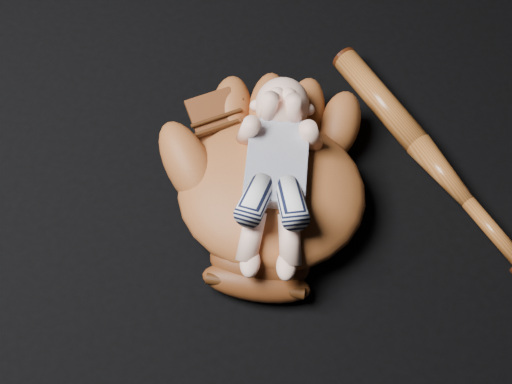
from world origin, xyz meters
TOP-DOWN VIEW (x-y plane):
  - baseball_glove at (-0.05, -0.05)m, footprint 0.39×0.44m
  - newborn_baby at (-0.05, -0.05)m, footprint 0.18×0.35m
  - baseball_bat at (0.20, 0.09)m, footprint 0.37×0.42m

SIDE VIEW (x-z plane):
  - baseball_bat at x=0.20m, z-range 0.00..0.05m
  - baseball_glove at x=-0.05m, z-range 0.00..0.14m
  - newborn_baby at x=-0.05m, z-range 0.05..0.19m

